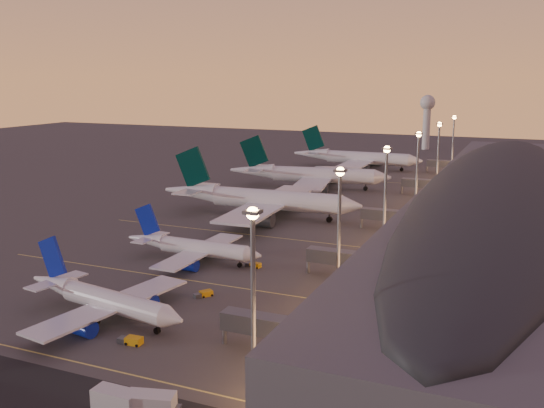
{
  "coord_description": "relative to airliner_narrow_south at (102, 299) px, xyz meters",
  "views": [
    {
      "loc": [
        70.13,
        -112.11,
        43.09
      ],
      "look_at": [
        2.0,
        45.0,
        7.0
      ],
      "focal_mm": 40.0,
      "sensor_mm": 36.0,
      "label": 1
    }
  ],
  "objects": [
    {
      "name": "radar_tower",
      "position": [
        9.44,
        289.08,
        18.35
      ],
      "size": [
        9.0,
        9.0,
        32.5
      ],
      "color": "silver",
      "rests_on": "ground"
    },
    {
      "name": "baggage_tug_d",
      "position": [
        11.44,
        16.76,
        -3.01
      ],
      "size": [
        3.39,
        3.93,
        1.13
      ],
      "rotation": [
        0.0,
        0.0,
        0.96
      ],
      "color": "orange",
      "rests_on": "ground"
    },
    {
      "name": "airliner_wide_far",
      "position": [
        -7.61,
        196.18,
        1.65
      ],
      "size": [
        62.65,
        56.81,
        20.12
      ],
      "rotation": [
        0.0,
        0.0,
        0.0
      ],
      "color": "silver",
      "rests_on": "ground"
    },
    {
      "name": "terminal_building",
      "position": [
        61.28,
        101.55,
        5.25
      ],
      "size": [
        56.35,
        255.0,
        17.46
      ],
      "color": "#4F4E53",
      "rests_on": "ground"
    },
    {
      "name": "catering_truck_a",
      "position": [
        23.34,
        -26.01,
        -1.75
      ],
      "size": [
        6.75,
        2.68,
        3.79
      ],
      "rotation": [
        0.0,
        0.0,
        -0.0
      ],
      "color": "silver",
      "rests_on": "ground"
    },
    {
      "name": "airliner_narrow_north",
      "position": [
        -2.95,
        36.65,
        -0.18
      ],
      "size": [
        36.11,
        32.12,
        12.95
      ],
      "rotation": [
        0.0,
        0.0,
        -0.01
      ],
      "color": "silver",
      "rests_on": "ground"
    },
    {
      "name": "lane_markings",
      "position": [
        -0.56,
        69.08,
        -3.52
      ],
      "size": [
        90.0,
        180.36,
        0.0
      ],
      "color": "#D8C659",
      "rests_on": "ground"
    },
    {
      "name": "airliner_narrow_south",
      "position": [
        0.0,
        0.0,
        0.0
      ],
      "size": [
        38.17,
        34.44,
        13.64
      ],
      "rotation": [
        0.0,
        0.0,
        -0.16
      ],
      "color": "silver",
      "rests_on": "ground"
    },
    {
      "name": "ground",
      "position": [
        -0.56,
        29.08,
        -3.53
      ],
      "size": [
        700.0,
        700.0,
        0.0
      ],
      "primitive_type": "plane",
      "color": "#413F3C"
    },
    {
      "name": "baggage_tug_b",
      "position": [
        23.04,
        7.33,
        -3.09
      ],
      "size": [
        3.36,
        2.92,
        0.97
      ],
      "rotation": [
        0.0,
        0.0,
        0.62
      ],
      "color": "orange",
      "rests_on": "ground"
    },
    {
      "name": "baggage_tug_a",
      "position": [
        11.39,
        -7.16,
        -2.96
      ],
      "size": [
        4.28,
        2.07,
        1.24
      ],
      "rotation": [
        0.0,
        0.0,
        0.07
      ],
      "color": "orange",
      "rests_on": "ground"
    },
    {
      "name": "baggage_tug_c",
      "position": [
        12.49,
        38.04,
        -3.03
      ],
      "size": [
        3.83,
        1.95,
        1.09
      ],
      "rotation": [
        0.0,
        0.0,
        -0.13
      ],
      "color": "orange",
      "rests_on": "ground"
    },
    {
      "name": "light_masts",
      "position": [
        35.44,
        94.08,
        14.03
      ],
      "size": [
        2.2,
        217.2,
        25.9
      ],
      "color": "slate",
      "rests_on": "ground"
    },
    {
      "name": "airliner_wide_mid",
      "position": [
        -10.56,
        138.36,
        1.76
      ],
      "size": [
        64.02,
        59.05,
        20.53
      ],
      "rotation": [
        0.0,
        0.0,
        0.17
      ],
      "color": "silver",
      "rests_on": "ground"
    },
    {
      "name": "airliner_wide_near",
      "position": [
        -8.2,
        85.98,
        1.94
      ],
      "size": [
        66.29,
        60.36,
        21.23
      ],
      "rotation": [
        0.0,
        0.0,
        0.05
      ],
      "color": "silver",
      "rests_on": "ground"
    }
  ]
}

